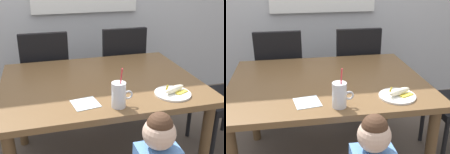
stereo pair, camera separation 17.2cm
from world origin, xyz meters
The scene contains 7 objects.
dining_table centered at (0.00, 0.00, 0.65)m, with size 1.38×1.06×0.73m.
dining_chair_left centered at (-0.36, 0.74, 0.54)m, with size 0.44×0.44×0.96m.
dining_chair_right centered at (0.38, 0.73, 0.54)m, with size 0.44×0.44×0.96m.
milk_cup centered at (0.02, -0.42, 0.80)m, with size 0.13×0.08×0.25m.
snack_plate centered at (0.39, -0.35, 0.74)m, with size 0.23×0.23×0.01m, color white.
peeled_banana centered at (0.41, -0.34, 0.77)m, with size 0.18×0.13×0.07m.
paper_napkin centered at (-0.17, -0.34, 0.74)m, with size 0.15×0.15×0.00m, color silver.
Camera 2 is at (-0.23, -1.84, 1.50)m, focal length 44.82 mm.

